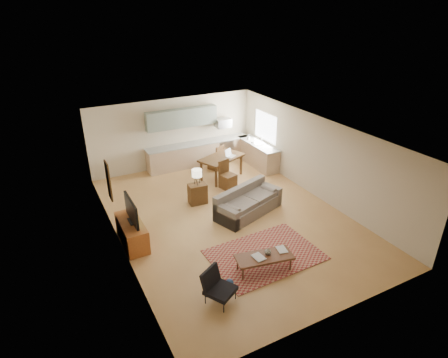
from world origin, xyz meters
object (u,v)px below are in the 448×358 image
console_table (198,194)px  dining_table (222,167)px  tv_credenza (132,233)px  armchair (220,288)px  coffee_table (264,263)px  sofa (249,201)px

console_table → dining_table: bearing=45.1°
tv_credenza → console_table: same height
armchair → tv_credenza: bearing=80.4°
armchair → dining_table: size_ratio=0.46×
coffee_table → armchair: bearing=-151.4°
armchair → sofa: bearing=20.4°
armchair → dining_table: (2.94, 5.65, 0.04)m
sofa → dining_table: dining_table is taller
dining_table → sofa: bearing=-121.8°
sofa → tv_credenza: (-3.61, 0.07, -0.07)m
tv_credenza → dining_table: size_ratio=0.88×
armchair → tv_credenza: armchair is taller
tv_credenza → dining_table: bearing=32.7°
sofa → armchair: sofa is taller
armchair → dining_table: dining_table is taller
coffee_table → tv_credenza: (-2.53, 2.60, 0.12)m
console_table → dining_table: size_ratio=0.41×
armchair → tv_credenza: size_ratio=0.52×
coffee_table → armchair: (-1.41, -0.45, 0.17)m
tv_credenza → console_table: 2.77m
tv_credenza → console_table: bearing=26.6°
sofa → armchair: bearing=-148.9°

